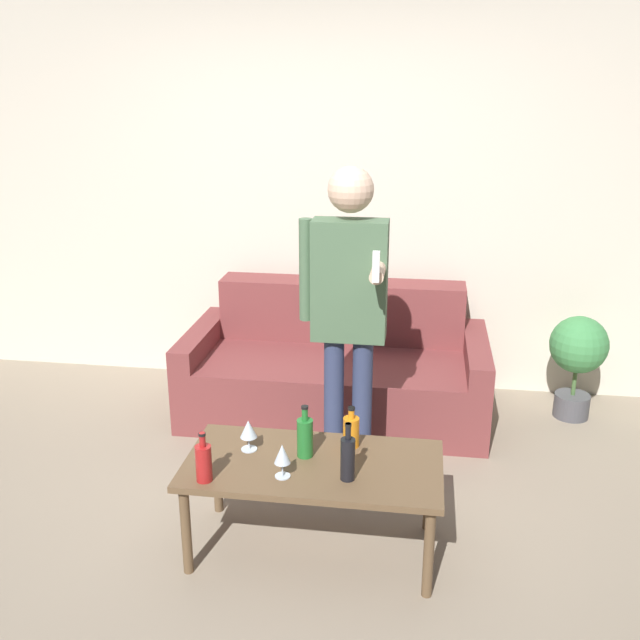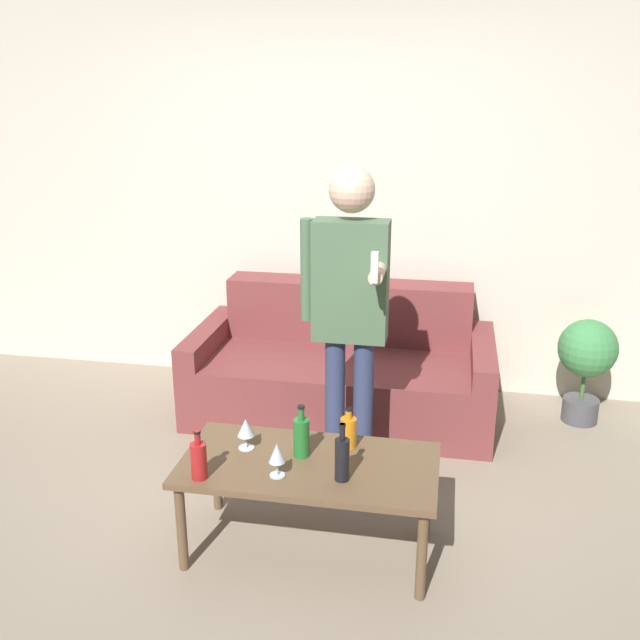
% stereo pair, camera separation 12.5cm
% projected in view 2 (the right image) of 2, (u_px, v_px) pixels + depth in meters
% --- Properties ---
extents(ground_plane, '(16.00, 16.00, 0.00)m').
position_uv_depth(ground_plane, '(262.00, 539.00, 3.35)').
color(ground_plane, gray).
extents(wall_back, '(8.00, 0.06, 2.70)m').
position_uv_depth(wall_back, '(333.00, 190.00, 4.73)').
color(wall_back, beige).
rests_on(wall_back, ground_plane).
extents(couch, '(1.88, 0.90, 0.80)m').
position_uv_depth(couch, '(342.00, 369.00, 4.56)').
color(couch, brown).
rests_on(couch, ground_plane).
extents(coffee_table, '(1.13, 0.57, 0.45)m').
position_uv_depth(coffee_table, '(309.00, 472.00, 3.15)').
color(coffee_table, brown).
rests_on(coffee_table, ground_plane).
extents(bottle_orange, '(0.06, 0.06, 0.26)m').
position_uv_depth(bottle_orange, '(342.00, 458.00, 2.97)').
color(bottle_orange, black).
rests_on(bottle_orange, coffee_table).
extents(bottle_green, '(0.07, 0.07, 0.24)m').
position_uv_depth(bottle_green, '(301.00, 436.00, 3.16)').
color(bottle_green, '#23752D').
rests_on(bottle_green, coffee_table).
extents(bottle_dark, '(0.07, 0.07, 0.22)m').
position_uv_depth(bottle_dark, '(199.00, 459.00, 2.98)').
color(bottle_dark, '#B21E1E').
rests_on(bottle_dark, coffee_table).
extents(bottle_yellow, '(0.07, 0.07, 0.20)m').
position_uv_depth(bottle_yellow, '(348.00, 431.00, 3.24)').
color(bottle_yellow, orange).
rests_on(bottle_yellow, coffee_table).
extents(wine_glass_near, '(0.07, 0.07, 0.15)m').
position_uv_depth(wine_glass_near, '(277.00, 454.00, 2.99)').
color(wine_glass_near, silver).
rests_on(wine_glass_near, coffee_table).
extents(wine_glass_far, '(0.08, 0.08, 0.15)m').
position_uv_depth(wine_glass_far, '(246.00, 429.00, 3.22)').
color(wine_glass_far, silver).
rests_on(wine_glass_far, coffee_table).
extents(person_standing_front, '(0.44, 0.42, 1.67)m').
position_uv_depth(person_standing_front, '(349.00, 301.00, 3.53)').
color(person_standing_front, navy).
rests_on(person_standing_front, ground_plane).
extents(potted_plant, '(0.36, 0.36, 0.67)m').
position_uv_depth(potted_plant, '(587.00, 357.00, 4.37)').
color(potted_plant, '#4C4C51').
rests_on(potted_plant, ground_plane).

